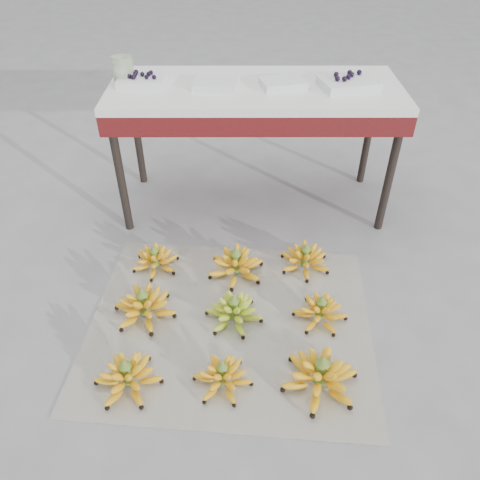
{
  "coord_description": "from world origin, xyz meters",
  "views": [
    {
      "loc": [
        0.06,
        -1.43,
        1.62
      ],
      "look_at": [
        0.06,
        0.27,
        0.25
      ],
      "focal_mm": 35.0,
      "sensor_mm": 36.0,
      "label": 1
    }
  ],
  "objects_px": {
    "bunch_mid_left": "(144,306)",
    "bunch_back_right": "(305,259)",
    "tray_far_left": "(142,80)",
    "tray_right": "(283,83)",
    "bunch_back_left": "(156,260)",
    "tray_far_right": "(348,83)",
    "bunch_front_left": "(128,377)",
    "bunch_front_right": "(320,376)",
    "vendor_table": "(255,101)",
    "glass_jar": "(123,70)",
    "tray_left": "(216,84)",
    "newspaper_mat": "(230,323)",
    "bunch_front_center": "(223,377)",
    "bunch_mid_right": "(320,311)",
    "bunch_back_center": "(236,265)"
  },
  "relations": [
    {
      "from": "newspaper_mat",
      "to": "bunch_front_center",
      "type": "bearing_deg",
      "value": -94.23
    },
    {
      "from": "bunch_front_center",
      "to": "vendor_table",
      "type": "bearing_deg",
      "value": 96.94
    },
    {
      "from": "tray_far_left",
      "to": "tray_right",
      "type": "height_order",
      "value": "tray_far_left"
    },
    {
      "from": "newspaper_mat",
      "to": "bunch_mid_right",
      "type": "relative_size",
      "value": 4.21
    },
    {
      "from": "tray_far_right",
      "to": "bunch_front_left",
      "type": "bearing_deg",
      "value": -128.14
    },
    {
      "from": "bunch_front_center",
      "to": "bunch_back_left",
      "type": "bearing_deg",
      "value": 130.95
    },
    {
      "from": "bunch_mid_right",
      "to": "tray_right",
      "type": "xyz_separation_m",
      "value": [
        -0.14,
        0.93,
        0.69
      ]
    },
    {
      "from": "vendor_table",
      "to": "tray_far_left",
      "type": "relative_size",
      "value": 6.2
    },
    {
      "from": "bunch_mid_left",
      "to": "glass_jar",
      "type": "distance_m",
      "value": 1.22
    },
    {
      "from": "bunch_front_center",
      "to": "bunch_mid_right",
      "type": "xyz_separation_m",
      "value": [
        0.43,
        0.34,
        0.0
      ]
    },
    {
      "from": "newspaper_mat",
      "to": "bunch_front_center",
      "type": "xyz_separation_m",
      "value": [
        -0.02,
        -0.32,
        0.05
      ]
    },
    {
      "from": "bunch_front_center",
      "to": "vendor_table",
      "type": "relative_size",
      "value": 0.18
    },
    {
      "from": "bunch_mid_left",
      "to": "glass_jar",
      "type": "relative_size",
      "value": 2.7
    },
    {
      "from": "vendor_table",
      "to": "tray_far_right",
      "type": "xyz_separation_m",
      "value": [
        0.47,
        -0.03,
        0.11
      ]
    },
    {
      "from": "newspaper_mat",
      "to": "vendor_table",
      "type": "distance_m",
      "value": 1.17
    },
    {
      "from": "bunch_front_left",
      "to": "tray_left",
      "type": "xyz_separation_m",
      "value": [
        0.32,
        1.26,
        0.69
      ]
    },
    {
      "from": "bunch_front_left",
      "to": "vendor_table",
      "type": "bearing_deg",
      "value": 81.71
    },
    {
      "from": "bunch_front_right",
      "to": "glass_jar",
      "type": "distance_m",
      "value": 1.77
    },
    {
      "from": "bunch_back_right",
      "to": "vendor_table",
      "type": "height_order",
      "value": "vendor_table"
    },
    {
      "from": "bunch_mid_left",
      "to": "bunch_back_right",
      "type": "relative_size",
      "value": 1.35
    },
    {
      "from": "bunch_mid_left",
      "to": "bunch_back_center",
      "type": "relative_size",
      "value": 1.23
    },
    {
      "from": "bunch_mid_right",
      "to": "tray_right",
      "type": "height_order",
      "value": "tray_right"
    },
    {
      "from": "bunch_front_left",
      "to": "bunch_front_center",
      "type": "relative_size",
      "value": 1.13
    },
    {
      "from": "bunch_front_left",
      "to": "vendor_table",
      "type": "relative_size",
      "value": 0.21
    },
    {
      "from": "bunch_back_center",
      "to": "glass_jar",
      "type": "relative_size",
      "value": 2.2
    },
    {
      "from": "bunch_front_left",
      "to": "bunch_back_right",
      "type": "height_order",
      "value": "bunch_front_left"
    },
    {
      "from": "bunch_back_right",
      "to": "glass_jar",
      "type": "relative_size",
      "value": 2.01
    },
    {
      "from": "newspaper_mat",
      "to": "glass_jar",
      "type": "xyz_separation_m",
      "value": [
        -0.55,
        1.01,
        0.79
      ]
    },
    {
      "from": "glass_jar",
      "to": "tray_left",
      "type": "bearing_deg",
      "value": -8.0
    },
    {
      "from": "bunch_back_left",
      "to": "tray_far_left",
      "type": "xyz_separation_m",
      "value": [
        -0.08,
        0.61,
        0.69
      ]
    },
    {
      "from": "bunch_back_left",
      "to": "tray_far_left",
      "type": "bearing_deg",
      "value": 85.97
    },
    {
      "from": "bunch_mid_left",
      "to": "bunch_back_right",
      "type": "distance_m",
      "value": 0.83
    },
    {
      "from": "tray_far_right",
      "to": "tray_right",
      "type": "bearing_deg",
      "value": 177.12
    },
    {
      "from": "bunch_back_right",
      "to": "tray_far_right",
      "type": "relative_size",
      "value": 0.84
    },
    {
      "from": "vendor_table",
      "to": "tray_far_right",
      "type": "distance_m",
      "value": 0.48
    },
    {
      "from": "bunch_front_right",
      "to": "tray_far_left",
      "type": "distance_m",
      "value": 1.69
    },
    {
      "from": "newspaper_mat",
      "to": "bunch_back_center",
      "type": "distance_m",
      "value": 0.33
    },
    {
      "from": "tray_right",
      "to": "glass_jar",
      "type": "height_order",
      "value": "glass_jar"
    },
    {
      "from": "tray_far_right",
      "to": "glass_jar",
      "type": "xyz_separation_m",
      "value": [
        -1.15,
        0.07,
        0.04
      ]
    },
    {
      "from": "tray_far_left",
      "to": "tray_right",
      "type": "xyz_separation_m",
      "value": [
        0.73,
        -0.03,
        -0.0
      ]
    },
    {
      "from": "bunch_back_right",
      "to": "tray_far_left",
      "type": "height_order",
      "value": "tray_far_left"
    },
    {
      "from": "vendor_table",
      "to": "tray_far_left",
      "type": "distance_m",
      "value": 0.59
    },
    {
      "from": "bunch_front_left",
      "to": "bunch_back_center",
      "type": "bearing_deg",
      "value": 70.68
    },
    {
      "from": "bunch_back_center",
      "to": "bunch_mid_right",
      "type": "bearing_deg",
      "value": -35.7
    },
    {
      "from": "bunch_back_right",
      "to": "newspaper_mat",
      "type": "bearing_deg",
      "value": -138.21
    },
    {
      "from": "tray_far_right",
      "to": "vendor_table",
      "type": "bearing_deg",
      "value": 176.15
    },
    {
      "from": "bunch_front_center",
      "to": "tray_right",
      "type": "relative_size",
      "value": 1.1
    },
    {
      "from": "tray_left",
      "to": "glass_jar",
      "type": "relative_size",
      "value": 1.82
    },
    {
      "from": "bunch_back_center",
      "to": "newspaper_mat",
      "type": "bearing_deg",
      "value": -91.53
    },
    {
      "from": "newspaper_mat",
      "to": "tray_right",
      "type": "bearing_deg",
      "value": 74.39
    }
  ]
}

